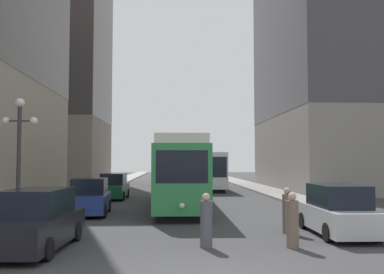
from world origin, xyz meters
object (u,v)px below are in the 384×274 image
object	(u,v)px
parked_car_right_far	(337,211)
pedestrian_crossing_near	(293,222)
parked_car_left_mid	(114,187)
streetcar	(180,171)
lamp_post_left_near	(19,141)
transit_bus	(206,169)
pedestrian_on_sidewalk	(206,222)
parked_car_left_near	(36,222)
pedestrian_crossing_far	(288,212)
parked_car_left_far	(90,198)

from	to	relation	value
parked_car_right_far	pedestrian_crossing_near	size ratio (longest dim) A/B	2.79
parked_car_left_mid	parked_car_right_far	world-z (taller)	same
streetcar	lamp_post_left_near	xyz separation A→B (m)	(-6.54, -8.28, 1.37)
lamp_post_left_near	transit_bus	bearing A→B (deg)	69.18
pedestrian_on_sidewalk	parked_car_left_near	bearing A→B (deg)	23.15
streetcar	pedestrian_crossing_far	bearing A→B (deg)	-67.86
parked_car_left_far	transit_bus	bearing A→B (deg)	66.10
parked_car_left_mid	lamp_post_left_near	world-z (taller)	lamp_post_left_near
parked_car_left_far	pedestrian_crossing_far	bearing A→B (deg)	-39.36
parked_car_left_near	parked_car_left_mid	world-z (taller)	same
parked_car_left_near	parked_car_left_mid	distance (m)	17.87
parked_car_left_near	parked_car_left_far	bearing A→B (deg)	92.99
parked_car_left_near	pedestrian_crossing_far	bearing A→B (deg)	19.95
streetcar	parked_car_left_mid	distance (m)	7.45
pedestrian_crossing_far	pedestrian_on_sidewalk	xyz separation A→B (m)	(-3.23, -2.48, -0.01)
parked_car_left_mid	parked_car_right_far	xyz separation A→B (m)	(10.12, -15.73, 0.00)
pedestrian_crossing_near	pedestrian_crossing_far	xyz separation A→B (m)	(0.57, 2.66, -0.00)
transit_bus	parked_car_left_mid	size ratio (longest dim) A/B	2.74
transit_bus	pedestrian_crossing_near	size ratio (longest dim) A/B	7.58
pedestrian_on_sidewalk	parked_car_left_far	bearing A→B (deg)	-36.81
transit_bus	parked_car_left_mid	bearing A→B (deg)	-125.25
parked_car_left_mid	pedestrian_crossing_far	world-z (taller)	parked_car_left_mid
streetcar	parked_car_left_near	bearing A→B (deg)	-110.04
transit_bus	parked_car_left_far	bearing A→B (deg)	-111.06
lamp_post_left_near	parked_car_left_mid	bearing A→B (deg)	82.26
streetcar	pedestrian_on_sidewalk	bearing A→B (deg)	-86.73
parked_car_left_near	lamp_post_left_near	size ratio (longest dim) A/B	0.96
transit_bus	parked_car_right_far	bearing A→B (deg)	-84.89
parked_car_left_mid	streetcar	bearing A→B (deg)	-50.19
parked_car_left_near	parked_car_left_far	world-z (taller)	same
transit_bus	parked_car_right_far	world-z (taller)	transit_bus
transit_bus	parked_car_left_near	bearing A→B (deg)	-105.14
parked_car_right_far	parked_car_left_mid	bearing A→B (deg)	-55.78
pedestrian_crossing_near	pedestrian_on_sidewalk	size ratio (longest dim) A/B	1.01
streetcar	parked_car_left_mid	size ratio (longest dim) A/B	3.14
transit_bus	lamp_post_left_near	size ratio (longest dim) A/B	2.57
parked_car_right_far	pedestrian_crossing_near	bearing A→B (deg)	45.71
streetcar	parked_car_left_near	world-z (taller)	streetcar
parked_car_left_near	parked_car_right_far	bearing A→B (deg)	14.91
parked_car_right_far	parked_car_left_far	size ratio (longest dim) A/B	1.08
lamp_post_left_near	parked_car_right_far	bearing A→B (deg)	-8.33
transit_bus	pedestrian_crossing_near	world-z (taller)	transit_bus
parked_car_right_far	pedestrian_on_sidewalk	world-z (taller)	parked_car_right_far
parked_car_left_mid	parked_car_left_near	bearing A→B (deg)	-89.36
parked_car_right_far	pedestrian_on_sidewalk	xyz separation A→B (m)	(-4.96, -2.05, -0.06)
parked_car_left_near	pedestrian_crossing_near	world-z (taller)	parked_car_left_near
parked_car_left_far	pedestrian_on_sidewalk	xyz separation A→B (m)	(5.16, -8.60, -0.06)
parked_car_left_mid	transit_bus	bearing A→B (deg)	55.82
streetcar	parked_car_right_far	distance (m)	11.50
streetcar	pedestrian_crossing_far	distance (m)	10.41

